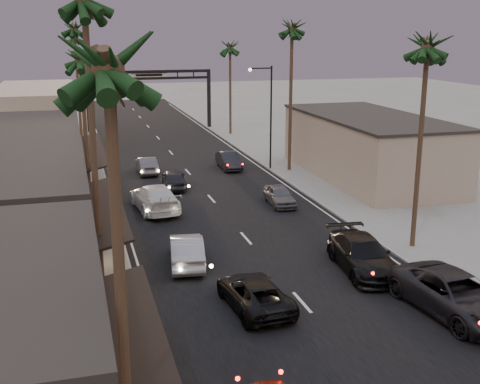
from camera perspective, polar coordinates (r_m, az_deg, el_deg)
ground at (r=46.63m, az=-3.57°, el=0.30°), size 200.00×200.00×0.00m
road at (r=51.38m, az=-4.75°, el=1.67°), size 14.00×120.00×0.02m
sidewalk_left at (r=57.33m, az=-15.49°, el=2.62°), size 5.00×92.00×0.12m
sidewalk_right at (r=60.37m, az=2.85°, el=3.75°), size 5.00×92.00×0.12m
storefront_mid at (r=31.65m, az=-21.56°, el=-2.70°), size 8.00×14.00×5.50m
storefront_far at (r=47.18m, az=-19.79°, el=2.73°), size 8.00×16.00×5.00m
storefront_dist at (r=69.77m, az=-18.69°, el=6.95°), size 8.00×20.00×6.00m
building_right at (r=50.80m, az=12.05°, el=4.11°), size 8.00×18.00×5.00m
arch at (r=74.97m, az=-8.60°, el=10.02°), size 15.20×0.40×7.27m
streetlight_right at (r=52.17m, az=2.67°, el=7.85°), size 2.13×0.30×9.00m
streetlight_left at (r=62.50m, az=-13.52°, el=8.63°), size 2.13×0.30×9.00m
palm_la at (r=13.15m, az=-12.50°, el=13.15°), size 3.20×3.20×13.20m
palm_lc at (r=40.15m, az=-14.93°, el=12.61°), size 3.20×3.20×12.20m
palm_ld at (r=59.13m, az=-15.49°, el=15.06°), size 3.20×3.20×14.20m
palm_ra at (r=33.40m, az=17.43°, el=13.73°), size 3.20×3.20×13.20m
palm_rb at (r=51.39m, az=4.98°, el=15.62°), size 3.20×3.20×14.20m
palm_rc at (r=70.47m, az=-0.95°, el=13.90°), size 3.20×3.20×12.20m
palm_far at (r=82.13m, az=-15.44°, el=14.21°), size 3.20×3.20×13.20m
oncoming_pickup at (r=26.70m, az=1.37°, el=-9.57°), size 2.68×5.16×1.39m
oncoming_silver at (r=31.53m, az=-5.08°, el=-5.50°), size 2.31×4.97×1.58m
oncoming_white at (r=41.14m, az=-8.10°, el=-0.53°), size 3.14×6.38×1.79m
oncoming_dgrey at (r=46.76m, az=-6.30°, el=1.23°), size 2.33×4.61×1.51m
oncoming_grey_far at (r=52.11m, az=-8.83°, el=2.53°), size 1.52×4.33×1.43m
curbside_near at (r=27.66m, az=19.80°, el=-9.15°), size 3.66×6.73×1.79m
curbside_black at (r=31.19m, az=11.55°, el=-5.86°), size 3.00×6.12×1.71m
curbside_grey at (r=42.18m, az=3.77°, el=-0.32°), size 1.86×4.11×1.37m
curbside_far at (r=53.34m, az=-1.08°, el=3.00°), size 1.63×4.45×1.46m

